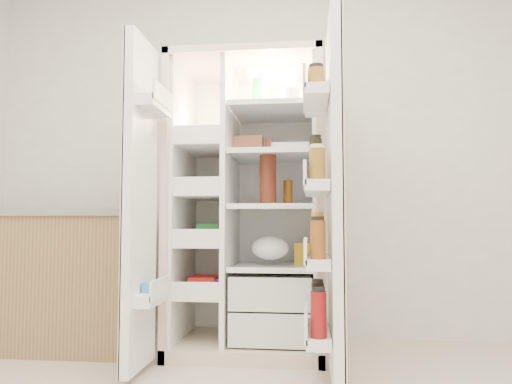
# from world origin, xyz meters

# --- Properties ---
(wall_back) EXTENTS (4.00, 0.02, 2.70)m
(wall_back) POSITION_xyz_m (0.00, 2.00, 1.35)
(wall_back) COLOR white
(wall_back) RESTS_ON floor
(refrigerator) EXTENTS (0.92, 0.70, 1.80)m
(refrigerator) POSITION_xyz_m (-0.08, 1.65, 0.75)
(refrigerator) COLOR beige
(refrigerator) RESTS_ON floor
(freezer_door) EXTENTS (0.15, 0.40, 1.72)m
(freezer_door) POSITION_xyz_m (-0.60, 1.05, 0.89)
(freezer_door) COLOR white
(freezer_door) RESTS_ON floor
(fridge_door) EXTENTS (0.17, 0.58, 1.72)m
(fridge_door) POSITION_xyz_m (0.38, 0.96, 0.87)
(fridge_door) COLOR white
(fridge_door) RESTS_ON floor
(kitchen_counter) EXTENTS (1.19, 0.63, 0.87)m
(kitchen_counter) POSITION_xyz_m (-1.38, 1.58, 0.43)
(kitchen_counter) COLOR olive
(kitchen_counter) RESTS_ON floor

